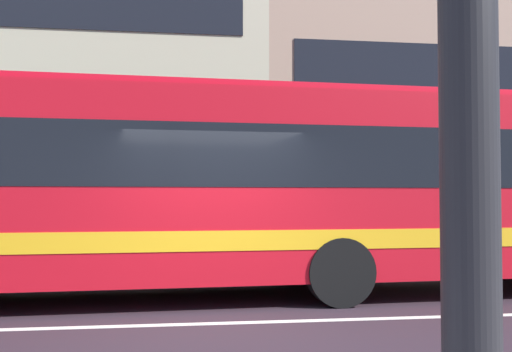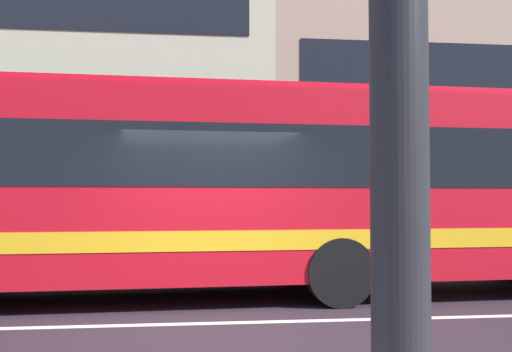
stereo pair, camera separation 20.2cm
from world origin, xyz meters
name	(u,v)px [view 1 (the left image)]	position (x,y,z in m)	size (l,w,h in m)	color
ground_plane	(219,324)	(0.00, 0.00, 0.00)	(160.00, 160.00, 0.00)	#2E222B
lane_centre_line	(219,323)	(0.00, 0.00, 0.00)	(60.00, 0.16, 0.01)	silver
hedge_row_far	(33,247)	(-3.38, 5.33, 0.56)	(14.11, 1.10, 1.13)	#33662F
apartment_block_right	(489,119)	(12.10, 15.04, 4.76)	(19.44, 9.22, 9.52)	tan
transit_bus	(273,184)	(1.04, 2.04, 1.80)	(11.97, 3.14, 3.27)	red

